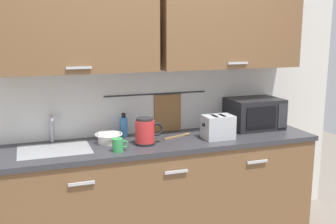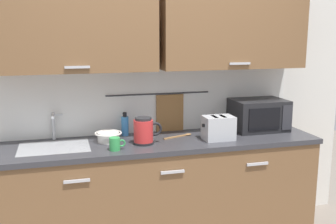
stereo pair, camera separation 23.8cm
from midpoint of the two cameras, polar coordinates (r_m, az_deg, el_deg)
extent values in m
cube|color=brown|center=(3.36, 1.22, -11.78)|extent=(2.50, 0.60, 0.86)
cube|color=#B7B7BC|center=(2.84, -10.49, -9.67)|extent=(0.18, 0.02, 0.02)
cube|color=#B7B7BC|center=(2.97, 2.99, -8.55)|extent=(0.18, 0.02, 0.02)
cube|color=#B7B7BC|center=(3.24, 14.69, -7.19)|extent=(0.18, 0.02, 0.02)
cube|color=#333338|center=(3.21, 1.26, -4.38)|extent=(2.53, 0.63, 0.04)
cube|color=#9EA0A5|center=(3.11, -13.76, -5.70)|extent=(0.52, 0.38, 0.09)
cube|color=silver|center=(3.44, -0.29, 3.00)|extent=(3.70, 0.06, 2.50)
cube|color=silver|center=(3.42, -0.13, 1.68)|extent=(2.50, 0.01, 0.55)
cube|color=brown|center=(3.11, -11.02, 12.07)|extent=(1.22, 0.33, 0.70)
cube|color=#B7B7BC|center=(2.94, -10.52, 6.29)|extent=(0.18, 0.01, 0.02)
cube|color=brown|center=(3.45, 11.09, 11.97)|extent=(1.22, 0.33, 0.70)
cube|color=#B7B7BC|center=(3.30, 12.25, 6.75)|extent=(0.18, 0.01, 0.02)
cylinder|color=#333338|center=(3.41, 0.63, 2.59)|extent=(0.90, 0.01, 0.01)
cube|color=olive|center=(3.47, 2.22, -0.30)|extent=(0.24, 0.02, 0.34)
cylinder|color=#B2B5BA|center=(3.30, -14.02, -1.97)|extent=(0.03, 0.03, 0.22)
cylinder|color=#B2B5BA|center=(3.20, -14.06, -0.55)|extent=(0.02, 0.16, 0.02)
cube|color=#B2B5BA|center=(3.28, -13.39, -0.40)|extent=(0.07, 0.02, 0.01)
cube|color=black|center=(3.63, 14.58, -0.40)|extent=(0.46, 0.34, 0.27)
cube|color=black|center=(3.46, 15.50, -0.99)|extent=(0.29, 0.01, 0.18)
cube|color=#2D2D33|center=(3.58, 18.45, -0.78)|extent=(0.09, 0.01, 0.21)
cylinder|color=black|center=(3.10, -1.31, -4.40)|extent=(0.16, 0.16, 0.02)
cylinder|color=red|center=(3.07, -1.32, -2.72)|extent=(0.15, 0.15, 0.17)
cylinder|color=#262628|center=(3.05, -1.33, -0.99)|extent=(0.13, 0.13, 0.02)
torus|color=black|center=(3.10, 0.35, -2.45)|extent=(0.11, 0.02, 0.11)
cylinder|color=#3F8CD8|center=(3.33, -4.12, -2.04)|extent=(0.06, 0.06, 0.16)
cylinder|color=black|center=(3.31, -4.14, -0.39)|extent=(0.03, 0.03, 0.04)
cylinder|color=green|center=(2.94, -5.30, -4.56)|extent=(0.08, 0.08, 0.09)
torus|color=green|center=(2.94, -4.30, -4.46)|extent=(0.06, 0.01, 0.06)
cylinder|color=silver|center=(3.17, -6.35, -3.59)|extent=(0.17, 0.17, 0.07)
torus|color=silver|center=(3.16, -6.37, -3.04)|extent=(0.21, 0.21, 0.01)
cube|color=#B7BABF|center=(3.24, 9.28, -2.27)|extent=(0.24, 0.17, 0.19)
cube|color=black|center=(3.21, 8.76, -0.77)|extent=(0.03, 0.12, 0.01)
cube|color=black|center=(3.24, 9.90, -0.70)|extent=(0.03, 0.12, 0.01)
cube|color=black|center=(3.18, 7.20, -1.93)|extent=(0.02, 0.02, 0.02)
cube|color=#9E7042|center=(3.28, 3.09, -3.59)|extent=(0.21, 0.09, 0.01)
ellipsoid|color=#9E7042|center=(3.36, 4.90, -3.21)|extent=(0.07, 0.06, 0.01)
camera|label=1|loc=(0.12, -87.87, 0.43)|focal=42.85mm
camera|label=2|loc=(0.12, 92.13, -0.43)|focal=42.85mm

